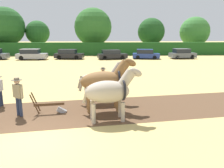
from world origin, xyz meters
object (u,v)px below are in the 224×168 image
Objects in this scene: plow at (52,107)px; parked_car_center_right at (112,55)px; farmer_at_plow at (18,94)px; tree_center_left at (5,27)px; tree_center_right at (93,27)px; tree_center at (38,33)px; draft_horse_lead_left at (110,91)px; draft_horse_lead_right at (105,81)px; parked_car_center_left at (32,54)px; parked_car_right at (146,54)px; tree_far_right at (195,32)px; parked_car_center at (69,54)px; parked_car_far_right at (182,54)px; tree_right at (151,32)px; farmer_beside_team at (103,78)px; draft_horse_trail_left at (101,80)px.

plow is 0.35× the size of parked_car_center_right.
farmer_at_plow is at bearing -177.34° from plow.
tree_center_left reaches higher than farmer_at_plow.
tree_center_right is 35.59m from farmer_at_plow.
tree_center is 39.99m from draft_horse_lead_left.
draft_horse_lead_right reaches higher than farmer_at_plow.
parked_car_center_left is 1.01× the size of parked_car_right.
tree_far_right reaches higher than parked_car_center.
tree_center is 23.91m from parked_car_right.
parked_car_far_right is at bearing 55.72° from draft_horse_lead_left.
tree_far_right is at bearing 54.41° from parked_car_far_right.
tree_right is 1.59× the size of parked_car_center_left.
tree_center is at bearing 128.20° from parked_car_center_right.
tree_right reaches higher than parked_car_center_left.
tree_far_right is 4.38× the size of farmer_beside_team.
tree_far_right is at bearing 53.66° from draft_horse_lead_right.
draft_horse_lead_right is 4.04m from farmer_at_plow.
draft_horse_lead_right is at bearing 89.71° from draft_horse_lead_left.
plow is (-22.06, -36.42, -3.99)m from tree_far_right.
farmer_at_plow is 0.41× the size of parked_car_center_left.
tree_center_left is 6.02m from tree_center.
tree_center_right reaches higher than parked_car_far_right.
tree_center_left is at bearing 154.98° from parked_car_far_right.
tree_right is at bearing 0.43° from tree_center_right.
parked_car_center is (5.48, 0.64, -0.05)m from parked_car_center_left.
farmer_at_plow is at bearing 162.41° from draft_horse_lead_left.
farmer_beside_team is (3.89, 3.75, -0.08)m from farmer_at_plow.
draft_horse_lead_right is 25.59m from parked_car_center_left.
plow is at bearing -101.08° from parked_car_right.
parked_car_far_right is at bearing 49.92° from plow.
parked_car_center_left is 23.27m from parked_car_far_right.
tree_center_left reaches higher than plow.
parked_car_center_right is at bearing -126.74° from tree_right.
parked_car_center_right is (1.26, 24.65, -0.61)m from draft_horse_lead_left.
parked_car_far_right is at bearing 7.63° from parked_car_center.
farmer_at_plow is 1.06× the size of farmer_beside_team.
tree_right is 3.91× the size of farmer_at_plow.
tree_center_left is 2.03× the size of parked_car_center_left.
tree_far_right is 14.67m from parked_car_far_right.
draft_horse_lead_left is at bearing -69.56° from parked_car_center.
farmer_beside_team is (0.10, 1.80, -0.29)m from draft_horse_trail_left.
draft_horse_trail_left reaches higher than parked_car_far_right.
plow is at bearing -71.03° from parked_car_center_left.
draft_horse_trail_left is at bearing -69.53° from tree_center.
draft_horse_trail_left is 0.66× the size of parked_car_center_left.
draft_horse_trail_left is at bearing -113.44° from farmer_beside_team.
farmer_at_plow reaches higher than parked_car_right.
tree_center_right is 35.36m from plow.
tree_center is 32.74m from tree_far_right.
tree_center_left reaches higher than draft_horse_trail_left.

